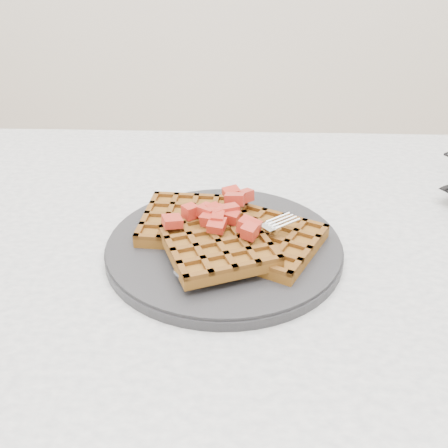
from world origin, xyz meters
The scene contains 5 objects.
table centered at (0.00, 0.00, 0.64)m, with size 1.20×0.80×0.75m.
plate centered at (-0.12, -0.03, 0.76)m, with size 0.29×0.29×0.02m, color #232326.
waffles centered at (-0.12, -0.04, 0.78)m, with size 0.24×0.21×0.03m.
strawberry_pile centered at (-0.12, -0.03, 0.80)m, with size 0.15×0.15×0.02m, color maroon, non-canonical shape.
fork centered at (-0.09, -0.06, 0.77)m, with size 0.02×0.18×0.02m, color silver, non-canonical shape.
Camera 1 is at (-0.10, -0.55, 1.09)m, focal length 40.00 mm.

